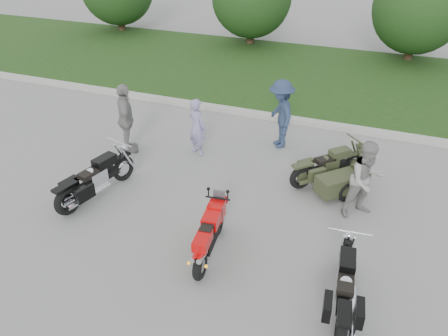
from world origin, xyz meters
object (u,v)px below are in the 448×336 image
(cruiser_right, at_px, (344,291))
(person_stripe, at_px, (197,127))
(cruiser_sidecar, at_px, (335,176))
(person_denim, at_px, (281,114))
(sportbike_red, at_px, (209,234))
(cruiser_left, at_px, (94,181))
(person_grey, at_px, (366,180))
(person_back, at_px, (126,119))

(cruiser_right, height_order, person_stripe, person_stripe)
(cruiser_sidecar, bearing_deg, person_denim, -178.35)
(sportbike_red, bearing_deg, cruiser_left, 158.95)
(person_grey, xyz_separation_m, person_back, (-6.21, 0.68, 0.08))
(person_denim, bearing_deg, cruiser_sidecar, 16.20)
(cruiser_right, bearing_deg, sportbike_red, 165.01)
(sportbike_red, xyz_separation_m, person_grey, (2.59, 2.39, 0.37))
(cruiser_sidecar, xyz_separation_m, person_denim, (-1.77, 1.69, 0.57))
(person_stripe, distance_m, person_grey, 4.57)
(cruiser_left, bearing_deg, sportbike_red, -0.95)
(cruiser_sidecar, relative_size, person_grey, 1.09)
(person_back, bearing_deg, person_stripe, -106.57)
(cruiser_left, height_order, person_back, person_back)
(person_stripe, bearing_deg, cruiser_left, 88.97)
(person_denim, xyz_separation_m, person_back, (-3.75, -1.73, -0.00))
(cruiser_right, distance_m, cruiser_sidecar, 3.60)
(cruiser_left, distance_m, cruiser_right, 5.89)
(sportbike_red, height_order, cruiser_sidecar, sportbike_red)
(cruiser_right, height_order, cruiser_sidecar, cruiser_right)
(person_stripe, xyz_separation_m, person_grey, (4.40, -1.22, 0.09))
(sportbike_red, bearing_deg, person_stripe, 110.68)
(cruiser_right, height_order, person_grey, person_grey)
(person_stripe, bearing_deg, person_denim, -123.14)
(person_back, bearing_deg, person_grey, -129.42)
(sportbike_red, relative_size, cruiser_sidecar, 0.96)
(cruiser_left, distance_m, person_stripe, 3.09)
(person_denim, bearing_deg, cruiser_right, -5.17)
(person_grey, relative_size, person_denim, 0.92)
(cruiser_right, relative_size, person_stripe, 1.38)
(person_denim, bearing_deg, sportbike_red, -31.74)
(sportbike_red, xyz_separation_m, cruiser_right, (2.57, -0.43, -0.08))
(cruiser_sidecar, distance_m, person_grey, 1.11)
(person_grey, bearing_deg, person_stripe, 126.26)
(sportbike_red, bearing_deg, person_grey, 36.58)
(cruiser_right, height_order, person_denim, person_denim)
(sportbike_red, distance_m, person_denim, 4.81)
(cruiser_right, xyz_separation_m, cruiser_sidecar, (-0.67, 3.54, -0.04))
(sportbike_red, height_order, person_grey, person_grey)
(cruiser_right, relative_size, person_back, 1.13)
(cruiser_left, xyz_separation_m, person_stripe, (1.36, 2.75, 0.33))
(person_stripe, relative_size, person_back, 0.82)
(sportbike_red, xyz_separation_m, cruiser_left, (-3.18, 0.85, -0.06))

